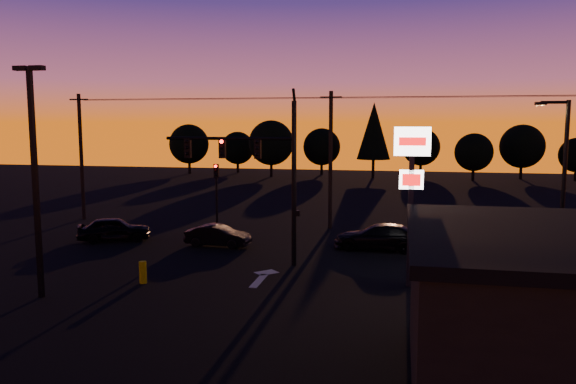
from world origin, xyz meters
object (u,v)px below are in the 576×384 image
(bollard, at_px, (143,272))
(suv_parked, at_px, (461,315))
(parking_lot_light, at_px, (34,166))
(pylon_sign, at_px, (412,172))
(traffic_signal_mast, at_px, (262,165))
(car_right, at_px, (379,237))
(secondary_signal, at_px, (216,187))
(car_mid, at_px, (218,236))
(car_left, at_px, (114,229))
(streetlight, at_px, (562,178))

(bollard, bearing_deg, suv_parked, -14.33)
(parking_lot_light, relative_size, pylon_sign, 1.34)
(traffic_signal_mast, xyz_separation_m, car_right, (5.54, 4.33, -4.22))
(secondary_signal, distance_m, car_mid, 4.95)
(bollard, bearing_deg, car_left, 125.64)
(car_left, bearing_deg, car_right, -110.89)
(streetlight, bearing_deg, car_left, 175.14)
(parking_lot_light, bearing_deg, car_right, 41.19)
(traffic_signal_mast, height_order, streetlight, traffic_signal_mast)
(pylon_sign, height_order, car_mid, pylon_sign)
(secondary_signal, relative_size, car_left, 1.04)
(car_mid, bearing_deg, secondary_signal, 22.45)
(bollard, bearing_deg, car_right, 41.50)
(suv_parked, bearing_deg, car_left, 151.62)
(secondary_signal, relative_size, parking_lot_light, 0.48)
(car_mid, distance_m, suv_parked, 16.42)
(parking_lot_light, xyz_separation_m, car_left, (-2.54, 10.54, -4.56))
(car_right, bearing_deg, traffic_signal_mast, -49.98)
(secondary_signal, xyz_separation_m, bollard, (0.62, -11.85, -2.38))
(parking_lot_light, relative_size, streetlight, 1.14)
(secondary_signal, bearing_deg, suv_parked, -48.04)
(traffic_signal_mast, distance_m, parking_lot_light, 10.19)
(streetlight, relative_size, suv_parked, 1.82)
(suv_parked, bearing_deg, secondary_signal, 134.57)
(streetlight, bearing_deg, pylon_sign, -149.92)
(pylon_sign, height_order, suv_parked, pylon_sign)
(car_mid, distance_m, car_right, 9.02)
(bollard, relative_size, suv_parked, 0.22)
(bollard, xyz_separation_m, car_left, (-5.66, 7.90, 0.23))
(pylon_sign, relative_size, streetlight, 0.85)
(secondary_signal, bearing_deg, bollard, -86.99)
(secondary_signal, xyz_separation_m, car_mid, (1.47, -4.15, -2.25))
(parking_lot_light, distance_m, car_right, 17.78)
(parking_lot_light, bearing_deg, bollard, 40.17)
(car_left, height_order, car_right, car_right)
(parking_lot_light, xyz_separation_m, car_right, (12.94, 11.32, -4.56))
(bollard, relative_size, car_mid, 0.26)
(traffic_signal_mast, distance_m, secondary_signal, 9.19)
(pylon_sign, height_order, car_left, pylon_sign)
(traffic_signal_mast, bearing_deg, pylon_sign, -19.36)
(parking_lot_light, height_order, car_left, parking_lot_light)
(parking_lot_light, distance_m, pylon_sign, 15.19)
(car_left, xyz_separation_m, car_mid, (6.51, -0.20, -0.10))
(secondary_signal, height_order, car_mid, secondary_signal)
(traffic_signal_mast, height_order, car_mid, traffic_signal_mast)
(traffic_signal_mast, xyz_separation_m, car_mid, (-3.43, 3.34, -4.33))
(traffic_signal_mast, bearing_deg, car_mid, 135.72)
(streetlight, height_order, car_right, streetlight)
(car_mid, bearing_deg, suv_parked, -129.27)
(car_left, xyz_separation_m, suv_parked, (18.68, -11.22, -0.10))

